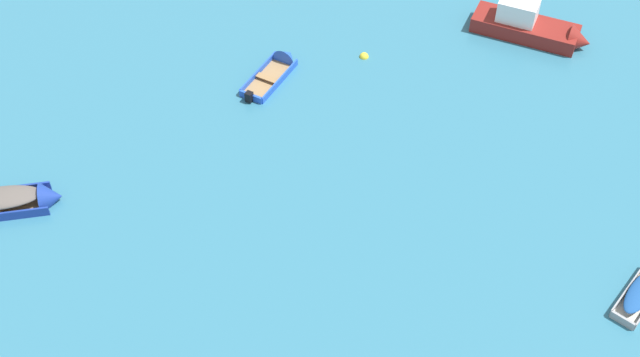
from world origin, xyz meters
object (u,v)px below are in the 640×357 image
(rowboat_blue_midfield_right, at_px, (279,66))
(rowboat_deep_blue_outer_left, at_px, (20,200))
(motor_launch_maroon_outer_right, at_px, (534,27))
(mooring_buoy_midfield, at_px, (364,57))

(rowboat_blue_midfield_right, bearing_deg, rowboat_deep_blue_outer_left, -127.88)
(motor_launch_maroon_outer_right, bearing_deg, mooring_buoy_midfield, -157.43)
(motor_launch_maroon_outer_right, xyz_separation_m, mooring_buoy_midfield, (-7.62, -3.17, -0.59))
(motor_launch_maroon_outer_right, relative_size, mooring_buoy_midfield, 13.31)
(rowboat_deep_blue_outer_left, distance_m, rowboat_blue_midfield_right, 12.93)
(rowboat_deep_blue_outer_left, distance_m, mooring_buoy_midfield, 16.58)
(rowboat_blue_midfield_right, bearing_deg, motor_launch_maroon_outer_right, 22.97)
(rowboat_deep_blue_outer_left, xyz_separation_m, motor_launch_maroon_outer_right, (19.24, 14.99, 0.25))
(rowboat_blue_midfield_right, relative_size, mooring_buoy_midfield, 8.81)
(mooring_buoy_midfield, bearing_deg, rowboat_deep_blue_outer_left, -134.50)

